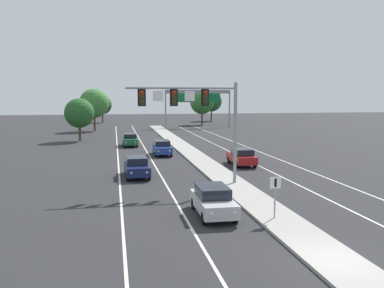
# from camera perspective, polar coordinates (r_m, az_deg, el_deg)

# --- Properties ---
(ground_plane) EXTENTS (260.00, 260.00, 0.00)m
(ground_plane) POSITION_cam_1_polar(r_m,az_deg,el_deg) (17.94, 18.65, -14.90)
(ground_plane) COLOR #28282B
(median_island) EXTENTS (2.40, 110.00, 0.15)m
(median_island) POSITION_cam_1_polar(r_m,az_deg,el_deg) (34.17, 3.85, -4.19)
(median_island) COLOR #9E9B93
(median_island) RESTS_ON ground
(lane_stripe_oncoming_center) EXTENTS (0.14, 100.00, 0.01)m
(lane_stripe_oncoming_center) POSITION_cam_1_polar(r_m,az_deg,el_deg) (40.21, -5.14, -2.67)
(lane_stripe_oncoming_center) COLOR silver
(lane_stripe_oncoming_center) RESTS_ON ground
(lane_stripe_receding_center) EXTENTS (0.14, 100.00, 0.01)m
(lane_stripe_receding_center) POSITION_cam_1_polar(r_m,az_deg,el_deg) (42.11, 7.71, -2.28)
(lane_stripe_receding_center) COLOR silver
(lane_stripe_receding_center) RESTS_ON ground
(edge_stripe_left) EXTENTS (0.14, 100.00, 0.01)m
(edge_stripe_left) POSITION_cam_1_polar(r_m,az_deg,el_deg) (40.05, -9.85, -2.78)
(edge_stripe_left) COLOR silver
(edge_stripe_left) RESTS_ON ground
(edge_stripe_right) EXTENTS (0.14, 100.00, 0.01)m
(edge_stripe_right) POSITION_cam_1_polar(r_m,az_deg,el_deg) (43.24, 11.87, -2.13)
(edge_stripe_right) COLOR silver
(edge_stripe_right) RESTS_ON ground
(overhead_signal_mast) EXTENTS (7.87, 0.44, 7.20)m
(overhead_signal_mast) POSITION_cam_1_polar(r_m,az_deg,el_deg) (29.81, 0.72, 4.77)
(overhead_signal_mast) COLOR gray
(overhead_signal_mast) RESTS_ON median_island
(median_sign_post) EXTENTS (0.60, 0.10, 2.20)m
(median_sign_post) POSITION_cam_1_polar(r_m,az_deg,el_deg) (22.33, 11.11, -6.16)
(median_sign_post) COLOR gray
(median_sign_post) RESTS_ON median_island
(car_oncoming_silver) EXTENTS (1.87, 4.49, 1.58)m
(car_oncoming_silver) POSITION_cam_1_polar(r_m,az_deg,el_deg) (23.08, 2.84, -7.57)
(car_oncoming_silver) COLOR #B7B7BC
(car_oncoming_silver) RESTS_ON ground
(car_oncoming_navy) EXTENTS (1.91, 4.51, 1.58)m
(car_oncoming_navy) POSITION_cam_1_polar(r_m,az_deg,el_deg) (34.00, -7.43, -3.01)
(car_oncoming_navy) COLOR #141E4C
(car_oncoming_navy) RESTS_ON ground
(car_oncoming_blue) EXTENTS (1.90, 4.50, 1.58)m
(car_oncoming_blue) POSITION_cam_1_polar(r_m,az_deg,el_deg) (45.95, -4.03, -0.47)
(car_oncoming_blue) COLOR navy
(car_oncoming_blue) RESTS_ON ground
(car_oncoming_green) EXTENTS (1.83, 4.47, 1.58)m
(car_oncoming_green) POSITION_cam_1_polar(r_m,az_deg,el_deg) (54.47, -8.32, 0.59)
(car_oncoming_green) COLOR #195633
(car_oncoming_green) RESTS_ON ground
(car_receding_red) EXTENTS (1.89, 4.50, 1.58)m
(car_receding_red) POSITION_cam_1_polar(r_m,az_deg,el_deg) (39.39, 6.70, -1.68)
(car_receding_red) COLOR maroon
(car_receding_red) RESTS_ON ground
(highway_sign_gantry) EXTENTS (13.28, 0.42, 7.50)m
(highway_sign_gantry) POSITION_cam_1_polar(r_m,az_deg,el_deg) (84.80, 0.81, 6.41)
(highway_sign_gantry) COLOR gray
(highway_sign_gantry) RESTS_ON ground
(tree_far_left_a) EXTENTS (4.16, 4.16, 6.02)m
(tree_far_left_a) POSITION_cam_1_polar(r_m,az_deg,el_deg) (61.65, -14.92, 4.03)
(tree_far_left_a) COLOR #4C3823
(tree_far_left_a) RESTS_ON ground
(tree_far_right_c) EXTENTS (5.15, 5.15, 7.45)m
(tree_far_right_c) POSITION_cam_1_polar(r_m,az_deg,el_deg) (92.33, 1.35, 5.62)
(tree_far_right_c) COLOR #4C3823
(tree_far_right_c) RESTS_ON ground
(tree_far_left_b) EXTENTS (4.38, 4.38, 6.34)m
(tree_far_left_b) POSITION_cam_1_polar(r_m,az_deg,el_deg) (101.35, -11.97, 5.15)
(tree_far_left_b) COLOR #4C3823
(tree_far_left_b) RESTS_ON ground
(tree_far_right_a) EXTENTS (5.22, 5.22, 7.55)m
(tree_far_right_a) POSITION_cam_1_polar(r_m,az_deg,el_deg) (106.24, 2.61, 5.78)
(tree_far_right_a) COLOR #4C3823
(tree_far_right_a) RESTS_ON ground
(tree_far_left_c) EXTENTS (5.26, 5.26, 7.62)m
(tree_far_left_c) POSITION_cam_1_polar(r_m,az_deg,el_deg) (78.36, -13.02, 5.35)
(tree_far_left_c) COLOR #4C3823
(tree_far_left_c) RESTS_ON ground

